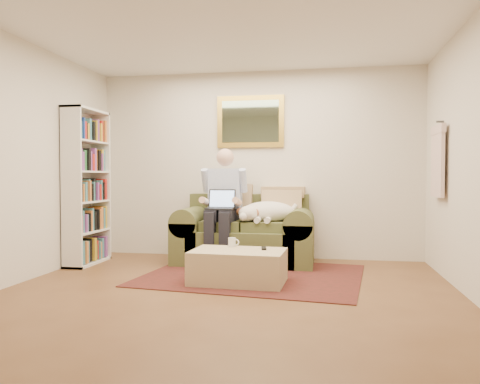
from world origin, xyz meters
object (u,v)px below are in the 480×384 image
(sofa, at_px, (245,239))
(coffee_mug, at_px, (232,242))
(sleeping_dog, at_px, (268,212))
(seated_man, at_px, (222,206))
(ottoman, at_px, (238,267))
(bookshelf, at_px, (87,187))
(laptop, at_px, (221,204))

(sofa, bearing_deg, coffee_mug, -88.95)
(sleeping_dog, distance_m, coffee_mug, 0.96)
(sleeping_dog, bearing_deg, sofa, 164.26)
(seated_man, height_order, ottoman, seated_man)
(sofa, distance_m, seated_man, 0.54)
(sofa, bearing_deg, sleeping_dog, -15.74)
(sofa, bearing_deg, bookshelf, -168.30)
(sofa, xyz_separation_m, ottoman, (0.13, -1.18, -0.13))
(sofa, distance_m, ottoman, 1.20)
(sleeping_dog, distance_m, ottoman, 1.22)
(seated_man, xyz_separation_m, ottoman, (0.40, -1.02, -0.57))
(seated_man, distance_m, ottoman, 1.24)
(ottoman, bearing_deg, seated_man, 111.30)
(sleeping_dog, height_order, ottoman, sleeping_dog)
(sofa, height_order, bookshelf, bookshelf)
(laptop, height_order, coffee_mug, laptop)
(sleeping_dog, distance_m, bookshelf, 2.37)
(sofa, height_order, coffee_mug, sofa)
(ottoman, distance_m, coffee_mug, 0.34)
(laptop, bearing_deg, ottoman, -67.31)
(sofa, relative_size, bookshelf, 0.89)
(sofa, distance_m, coffee_mug, 0.96)
(coffee_mug, distance_m, bookshelf, 2.18)
(sofa, xyz_separation_m, coffee_mug, (0.02, -0.96, 0.10))
(seated_man, height_order, sleeping_dog, seated_man)
(seated_man, height_order, laptop, seated_man)
(seated_man, bearing_deg, bookshelf, -171.76)
(seated_man, distance_m, sleeping_dog, 0.60)
(laptop, relative_size, sleeping_dog, 0.47)
(sleeping_dog, xyz_separation_m, bookshelf, (-2.33, -0.33, 0.32))
(laptop, distance_m, coffee_mug, 0.87)
(laptop, relative_size, coffee_mug, 3.46)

